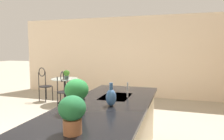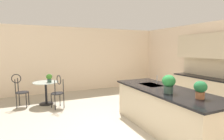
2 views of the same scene
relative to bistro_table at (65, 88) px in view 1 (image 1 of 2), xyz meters
The scene contains 9 objects.
wall_left_window 2.29m from the bistro_table, 136.19° to the left, with size 0.12×7.80×2.70m, color beige.
bistro_table is the anchor object (origin of this frame).
chair_near_window 0.68m from the bistro_table, 26.91° to the left, with size 0.52×0.47×1.04m.
chair_by_island 0.76m from the bistro_table, 93.34° to the right, with size 0.46×0.52×1.04m.
sink_faucet 3.57m from the bistro_table, 45.03° to the left, with size 0.02×0.02×0.22m, color #B2B5BA.
potted_plant_on_table 0.47m from the bistro_table, 51.85° to the left, with size 0.19×0.19×0.27m.
potted_plant_counter_far 4.59m from the bistro_table, 31.11° to the left, with size 0.23×0.23×0.32m.
potted_plant_counter_near 4.01m from the bistro_table, 32.26° to the left, with size 0.27×0.27×0.37m.
vase_on_counter 3.87m from the bistro_table, 38.74° to the left, with size 0.13×0.13×0.29m.
Camera 1 is at (2.63, 1.69, 1.63)m, focal length 32.99 mm.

